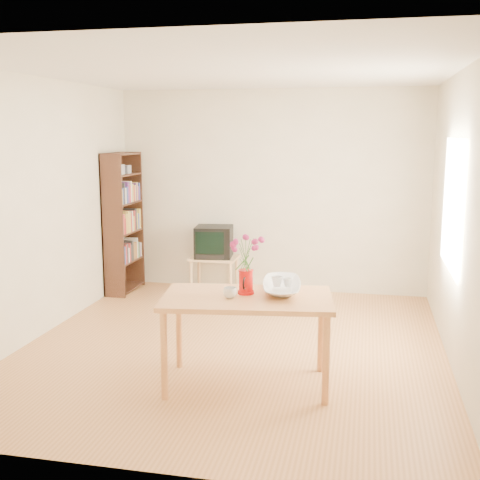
% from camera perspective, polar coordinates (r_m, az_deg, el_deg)
% --- Properties ---
extents(room, '(4.50, 4.50, 4.50)m').
position_cam_1_polar(room, '(5.61, -0.34, 2.50)').
color(room, '#B2733F').
rests_on(room, ground).
extents(table, '(1.45, 0.95, 0.75)m').
position_cam_1_polar(table, '(4.88, 0.68, -6.32)').
color(table, '#C97E44').
rests_on(table, ground).
extents(tv_stand, '(0.60, 0.45, 0.46)m').
position_cam_1_polar(tv_stand, '(7.82, -2.47, -2.13)').
color(tv_stand, '#E0B37E').
rests_on(tv_stand, ground).
extents(bookshelf, '(0.28, 0.70, 1.80)m').
position_cam_1_polar(bookshelf, '(7.90, -10.99, 1.16)').
color(bookshelf, '#331B11').
rests_on(bookshelf, ground).
extents(pitcher, '(0.13, 0.21, 0.20)m').
position_cam_1_polar(pitcher, '(4.91, 0.57, -4.07)').
color(pitcher, red).
rests_on(pitcher, table).
extents(flowers, '(0.23, 0.23, 0.32)m').
position_cam_1_polar(flowers, '(4.85, 0.57, -1.08)').
color(flowers, '#BF2D72').
rests_on(flowers, pitcher).
extents(mug, '(0.12, 0.12, 0.09)m').
position_cam_1_polar(mug, '(4.79, -0.94, -5.03)').
color(mug, white).
rests_on(mug, table).
extents(bowl, '(0.53, 0.53, 0.44)m').
position_cam_1_polar(bowl, '(4.97, 4.01, -2.38)').
color(bowl, white).
rests_on(bowl, table).
extents(teacup_a, '(0.09, 0.09, 0.07)m').
position_cam_1_polar(teacup_a, '(4.99, 3.54, -2.81)').
color(teacup_a, white).
rests_on(teacup_a, bowl).
extents(teacup_b, '(0.09, 0.09, 0.06)m').
position_cam_1_polar(teacup_b, '(5.00, 4.54, -2.87)').
color(teacup_b, white).
rests_on(teacup_b, bowl).
extents(television, '(0.51, 0.48, 0.40)m').
position_cam_1_polar(television, '(7.78, -2.46, -0.11)').
color(television, black).
rests_on(television, tv_stand).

